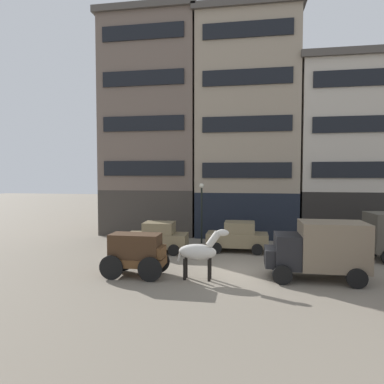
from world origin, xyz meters
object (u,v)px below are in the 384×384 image
Objects in this scene: pedestrian_officer at (309,236)px; fire_hydrant_curbside at (145,236)px; delivery_truck_near at (319,248)px; sedan_dark at (238,236)px; cargo_wagon at (136,252)px; sedan_light at (157,237)px; streetlamp_curbside at (202,204)px; draft_horse at (200,251)px.

fire_hydrant_curbside is (-10.81, 1.48, -0.55)m from pedestrian_officer.
delivery_truck_near reaches higher than sedan_dark.
fire_hydrant_curbside is at bearing 163.67° from sedan_dark.
cargo_wagon is 0.67× the size of delivery_truck_near.
sedan_light is (-4.83, -0.96, 0.00)m from sedan_dark.
pedestrian_officer is (8.79, 6.30, -0.17)m from cargo_wagon.
sedan_dark is (-3.72, 5.06, -0.51)m from delivery_truck_near.
streetlamp_curbside reaches higher than delivery_truck_near.
streetlamp_curbside is at bearing 76.03° from cargo_wagon.
cargo_wagon is at bearing -144.37° from pedestrian_officer.
cargo_wagon is 8.34m from streetlamp_curbside.
draft_horse is 8.60m from pedestrian_officer.
cargo_wagon reaches higher than fire_hydrant_curbside.
delivery_truck_near is at bearing -34.25° from fire_hydrant_curbside.
sedan_dark is at bearing -16.33° from fire_hydrant_curbside.
streetlamp_curbside is (-6.81, 1.66, 1.69)m from pedestrian_officer.
delivery_truck_near is (5.26, 0.81, 0.15)m from draft_horse.
pedestrian_officer is at bearing -13.69° from streetlamp_curbside.
sedan_light is 9.22m from pedestrian_officer.
cargo_wagon reaches higher than sedan_light.
pedestrian_officer is at bearing 83.99° from delivery_truck_near.
sedan_light is 3.37m from fire_hydrant_curbside.
streetlamp_curbside reaches higher than cargo_wagon.
draft_horse is 5.91m from sedan_light.
cargo_wagon is 1.62× the size of pedestrian_officer.
pedestrian_officer reaches higher than fire_hydrant_curbside.
delivery_truck_near is 5.25× the size of fire_hydrant_curbside.
draft_horse is 0.63× the size of sedan_light.
pedestrian_officer is 2.16× the size of fire_hydrant_curbside.
streetlamp_curbside reaches higher than fire_hydrant_curbside.
draft_horse is at bearing -56.26° from sedan_light.
sedan_light is 0.91× the size of streetlamp_curbside.
sedan_light is at bearing -59.47° from fire_hydrant_curbside.
delivery_truck_near is 12.42m from fire_hydrant_curbside.
draft_horse is 2.82× the size of fire_hydrant_curbside.
draft_horse is 0.57× the size of streetlamp_curbside.
cargo_wagon is 8.07m from fire_hydrant_curbside.
pedestrian_officer is at bearing 47.17° from draft_horse.
cargo_wagon is 3.51× the size of fire_hydrant_curbside.
fire_hydrant_curbside is (-4.97, 7.78, -0.84)m from draft_horse.
delivery_truck_near is at bearing -25.63° from sedan_light.
sedan_light is at bearing 154.37° from delivery_truck_near.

